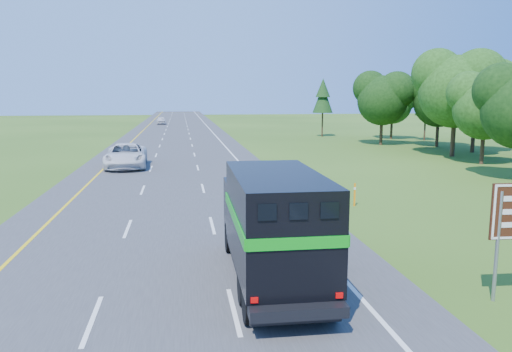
# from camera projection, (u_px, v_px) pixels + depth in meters

# --- Properties ---
(road) EXTENTS (15.00, 260.00, 0.04)m
(road) POSITION_uv_depth(u_px,v_px,m) (176.00, 152.00, 51.13)
(road) COLOR #38383A
(road) RESTS_ON ground
(lane_markings) EXTENTS (11.15, 260.00, 0.01)m
(lane_markings) POSITION_uv_depth(u_px,v_px,m) (176.00, 151.00, 51.13)
(lane_markings) COLOR yellow
(lane_markings) RESTS_ON road
(horse_truck) EXTENTS (2.62, 7.95, 3.50)m
(horse_truck) POSITION_uv_depth(u_px,v_px,m) (273.00, 223.00, 15.13)
(horse_truck) COLOR black
(horse_truck) RESTS_ON road
(white_suv) EXTENTS (3.41, 6.92, 1.89)m
(white_suv) POSITION_uv_depth(u_px,v_px,m) (126.00, 155.00, 39.82)
(white_suv) COLOR silver
(white_suv) RESTS_ON road
(far_car) EXTENTS (2.10, 4.55, 1.51)m
(far_car) POSITION_uv_depth(u_px,v_px,m) (161.00, 120.00, 99.01)
(far_car) COLOR silver
(far_car) RESTS_ON road
(delineator) EXTENTS (0.10, 0.06, 1.22)m
(delineator) POSITION_uv_depth(u_px,v_px,m) (355.00, 194.00, 26.04)
(delineator) COLOR orange
(delineator) RESTS_ON ground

